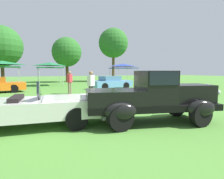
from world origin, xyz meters
The scene contains 12 objects.
ground_plane centered at (0.00, 0.00, 0.00)m, with size 120.00×120.00×0.00m, color #4C8433.
feature_pickup_truck centered at (0.67, -0.57, 0.86)m, with size 4.42×2.58×1.70m.
neighbor_convertible centered at (-2.85, 0.53, 0.58)m, with size 4.29×2.16×1.40m.
show_car_skyblue centered at (4.20, 10.71, 0.60)m, with size 4.01×2.14×1.22m.
spectator_near_truck centered at (-0.20, 8.30, 0.91)m, with size 0.45×0.46×1.69m.
spectator_between_cars centered at (0.22, 4.50, 0.91)m, with size 0.46×0.43×1.69m.
canopy_tent_left_field centered at (-5.26, 15.93, 2.42)m, with size 3.27×3.27×2.71m.
canopy_tent_center_field centered at (-0.58, 17.47, 2.42)m, with size 2.82×2.82×2.71m.
canopy_tent_right_field centered at (8.92, 17.24, 2.42)m, with size 3.06×3.06×2.71m.
treeline_mid_left centered at (-6.16, 24.81, 5.10)m, with size 5.68×5.68×7.95m.
treeline_center centered at (2.58, 23.69, 4.55)m, with size 4.44×4.44×6.80m.
treeline_mid_right centered at (10.01, 22.90, 6.23)m, with size 4.80×4.80×8.66m.
Camera 1 is at (-3.03, -5.60, 1.69)m, focal length 30.23 mm.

